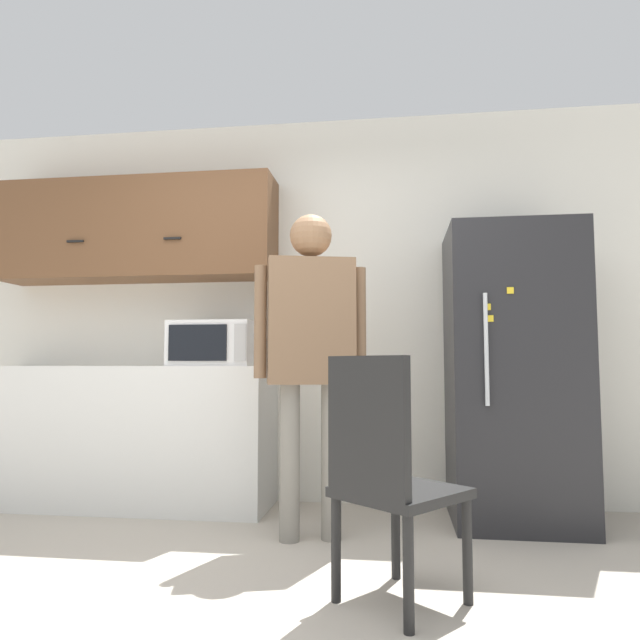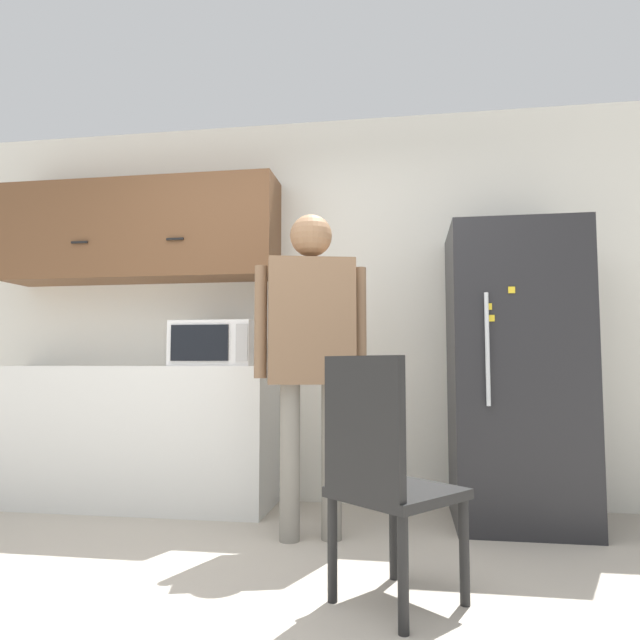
# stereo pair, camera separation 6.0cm
# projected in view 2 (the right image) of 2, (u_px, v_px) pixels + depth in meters

# --- Properties ---
(ground_plane) EXTENTS (16.00, 16.00, 0.00)m
(ground_plane) POSITION_uv_depth(u_px,v_px,m) (211.00, 639.00, 1.96)
(ground_plane) COLOR #B2A899
(back_wall) EXTENTS (6.00, 0.06, 2.70)m
(back_wall) POSITION_uv_depth(u_px,v_px,m) (311.00, 307.00, 4.06)
(back_wall) COLOR silver
(back_wall) RESTS_ON ground_plane
(counter) EXTENTS (1.99, 0.56, 0.93)m
(counter) POSITION_uv_depth(u_px,v_px,m) (128.00, 435.00, 3.87)
(counter) COLOR silver
(counter) RESTS_ON ground_plane
(upper_cabinets) EXTENTS (1.99, 0.38, 0.70)m
(upper_cabinets) POSITION_uv_depth(u_px,v_px,m) (140.00, 232.00, 4.08)
(upper_cabinets) COLOR brown
(microwave) EXTENTS (0.54, 0.41, 0.29)m
(microwave) POSITION_uv_depth(u_px,v_px,m) (217.00, 344.00, 3.76)
(microwave) COLOR white
(microwave) RESTS_ON counter
(person) EXTENTS (0.61, 0.33, 1.78)m
(person) POSITION_uv_depth(u_px,v_px,m) (311.00, 336.00, 3.15)
(person) COLOR gray
(person) RESTS_ON ground_plane
(refrigerator) EXTENTS (0.76, 0.73, 1.77)m
(refrigerator) POSITION_uv_depth(u_px,v_px,m) (515.00, 374.00, 3.44)
(refrigerator) COLOR #232326
(refrigerator) RESTS_ON ground_plane
(chair) EXTENTS (0.60, 0.60, 0.98)m
(chair) POSITION_uv_depth(u_px,v_px,m) (382.00, 471.00, 2.24)
(chair) COLOR black
(chair) RESTS_ON ground_plane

